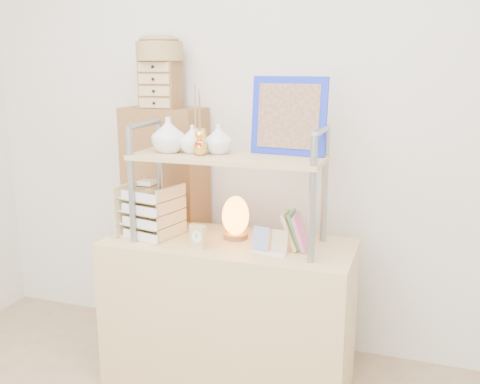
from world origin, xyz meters
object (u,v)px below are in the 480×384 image
(salt_lamp, at_px, (236,217))
(letter_tray, at_px, (149,214))
(cabinet, at_px, (167,225))
(desk, at_px, (229,313))

(salt_lamp, bearing_deg, letter_tray, -165.88)
(cabinet, xyz_separation_m, salt_lamp, (0.53, -0.31, 0.18))
(cabinet, bearing_deg, letter_tray, -69.73)
(desk, xyz_separation_m, letter_tray, (-0.40, -0.05, 0.49))
(desk, bearing_deg, cabinet, 144.21)
(letter_tray, bearing_deg, desk, 6.71)
(desk, bearing_deg, salt_lamp, 74.44)
(letter_tray, xyz_separation_m, salt_lamp, (0.42, 0.10, -0.01))
(letter_tray, bearing_deg, cabinet, 105.12)
(cabinet, distance_m, salt_lamp, 0.64)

